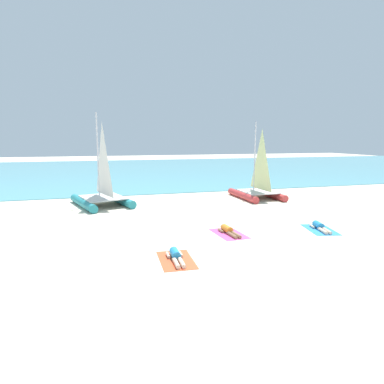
% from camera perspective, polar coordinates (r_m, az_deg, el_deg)
% --- Properties ---
extents(ground_plane, '(120.00, 120.00, 0.00)m').
position_cam_1_polar(ground_plane, '(22.26, -3.15, -1.34)').
color(ground_plane, beige).
extents(ocean_water, '(120.00, 40.00, 0.05)m').
position_cam_1_polar(ocean_water, '(44.22, -9.71, 3.76)').
color(ocean_water, '#5BB2C1').
rests_on(ocean_water, ground).
extents(sailboat_teal, '(3.82, 4.87, 5.57)m').
position_cam_1_polar(sailboat_teal, '(20.90, -15.03, -0.00)').
color(sailboat_teal, teal).
rests_on(sailboat_teal, ground).
extents(sailboat_red, '(2.57, 3.98, 5.16)m').
position_cam_1_polar(sailboat_red, '(23.10, 11.06, 0.83)').
color(sailboat_red, '#CC3838').
rests_on(sailboat_red, ground).
extents(towel_left, '(1.19, 1.95, 0.01)m').
position_cam_1_polar(towel_left, '(11.42, -2.69, -11.48)').
color(towel_left, '#EA5933').
rests_on(towel_left, ground).
extents(sunbather_left, '(0.56, 1.56, 0.30)m').
position_cam_1_polar(sunbather_left, '(11.44, -2.76, -10.78)').
color(sunbather_left, '#268CCC').
rests_on(sunbather_left, towel_left).
extents(towel_middle, '(1.23, 1.97, 0.01)m').
position_cam_1_polar(towel_middle, '(14.47, 6.31, -7.06)').
color(towel_middle, '#D84C99').
rests_on(towel_middle, ground).
extents(sunbather_middle, '(0.57, 1.57, 0.30)m').
position_cam_1_polar(sunbather_middle, '(14.49, 6.21, -6.52)').
color(sunbather_middle, orange).
rests_on(sunbather_middle, towel_middle).
extents(towel_right, '(1.50, 2.10, 0.01)m').
position_cam_1_polar(towel_right, '(16.06, 20.95, -5.99)').
color(towel_right, '#338CD8').
rests_on(towel_right, ground).
extents(sunbather_right, '(0.74, 1.56, 0.30)m').
position_cam_1_polar(sunbather_right, '(16.09, 20.87, -5.50)').
color(sunbather_right, '#268CCC').
rests_on(sunbather_right, towel_right).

